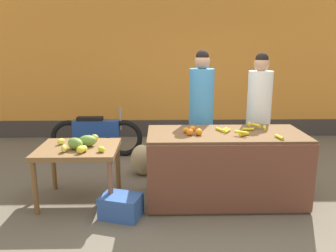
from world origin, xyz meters
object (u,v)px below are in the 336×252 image
Objects in this scene: vendor_woman_white_shirt at (258,117)px; produce_sack at (142,160)px; produce_crate at (121,206)px; vendor_woman_blue_shirt at (201,116)px; parked_motorcycle at (96,134)px.

vendor_woman_white_shirt is 3.88× the size of produce_sack.
vendor_woman_blue_shirt is at bearing 47.04° from produce_crate.
parked_motorcycle is (-2.52, 1.03, -0.51)m from vendor_woman_white_shirt.
vendor_woman_blue_shirt is at bearing -12.19° from produce_sack.
vendor_woman_blue_shirt is 1.02× the size of vendor_woman_white_shirt.
vendor_woman_blue_shirt is 1.71m from produce_crate.
vendor_woman_white_shirt is at bearing -4.23° from produce_sack.
vendor_woman_blue_shirt is at bearing -32.79° from parked_motorcycle.
parked_motorcycle is at bearing 147.21° from vendor_woman_blue_shirt.
produce_crate is 1.30m from produce_sack.
produce_sack is at bearing 167.81° from vendor_woman_blue_shirt.
produce_sack is at bearing 82.08° from produce_crate.
produce_sack reaches higher than produce_crate.
parked_motorcycle is at bearing 106.82° from produce_crate.
vendor_woman_blue_shirt is 3.96× the size of produce_sack.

